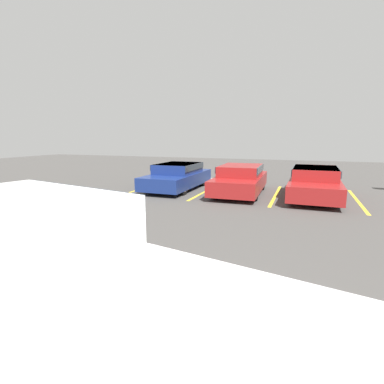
{
  "coord_description": "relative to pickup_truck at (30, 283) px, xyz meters",
  "views": [
    {
      "loc": [
        1.58,
        -2.06,
        2.3
      ],
      "look_at": [
        -0.92,
        4.58,
        1.0
      ],
      "focal_mm": 28.0,
      "sensor_mm": 36.0,
      "label": 1
    }
  ],
  "objects": [
    {
      "name": "parked_sedan_a",
      "position": [
        -2.79,
        10.23,
        -0.24
      ],
      "size": [
        1.81,
        4.33,
        1.14
      ],
      "rotation": [
        0.0,
        0.0,
        -1.57
      ],
      "color": "navy",
      "rests_on": "ground_plane"
    },
    {
      "name": "pickup_truck",
      "position": [
        0.0,
        0.0,
        0.0
      ],
      "size": [
        6.47,
        3.18,
        1.7
      ],
      "rotation": [
        0.0,
        0.0,
        -0.21
      ],
      "color": "white",
      "rests_on": "ground_plane"
    },
    {
      "name": "wheel_stop_curb",
      "position": [
        -1.37,
        13.16,
        -0.78
      ],
      "size": [
        1.66,
        0.2,
        0.14
      ],
      "primitive_type": "cube",
      "color": "#B7B2A8",
      "rests_on": "ground_plane"
    },
    {
      "name": "stall_stripe_d",
      "position": [
        4.43,
        10.22,
        -0.85
      ],
      "size": [
        0.12,
        4.59,
        0.01
      ],
      "primitive_type": "cube",
      "color": "yellow",
      "rests_on": "ground_plane"
    },
    {
      "name": "stall_stripe_c",
      "position": [
        1.51,
        10.22,
        -0.85
      ],
      "size": [
        0.12,
        4.59,
        0.01
      ],
      "primitive_type": "cube",
      "color": "yellow",
      "rests_on": "ground_plane"
    },
    {
      "name": "stall_stripe_a",
      "position": [
        -4.33,
        10.22,
        -0.85
      ],
      "size": [
        0.12,
        4.59,
        0.01
      ],
      "primitive_type": "cube",
      "color": "yellow",
      "rests_on": "ground_plane"
    },
    {
      "name": "parked_sedan_c",
      "position": [
        2.93,
        10.28,
        -0.23
      ],
      "size": [
        1.86,
        4.74,
        1.17
      ],
      "rotation": [
        0.0,
        0.0,
        -1.59
      ],
      "color": "maroon",
      "rests_on": "ground_plane"
    },
    {
      "name": "ground_plane",
      "position": [
        0.94,
        0.02,
        -0.85
      ],
      "size": [
        60.0,
        60.0,
        0.0
      ],
      "primitive_type": "plane",
      "color": "#4C4947"
    },
    {
      "name": "stall_stripe_b",
      "position": [
        -1.41,
        10.22,
        -0.85
      ],
      "size": [
        0.12,
        4.59,
        0.01
      ],
      "primitive_type": "cube",
      "color": "yellow",
      "rests_on": "ground_plane"
    },
    {
      "name": "parked_sedan_b",
      "position": [
        0.07,
        10.09,
        -0.23
      ],
      "size": [
        1.89,
        4.3,
        1.17
      ],
      "rotation": [
        0.0,
        0.0,
        -1.54
      ],
      "color": "maroon",
      "rests_on": "ground_plane"
    }
  ]
}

